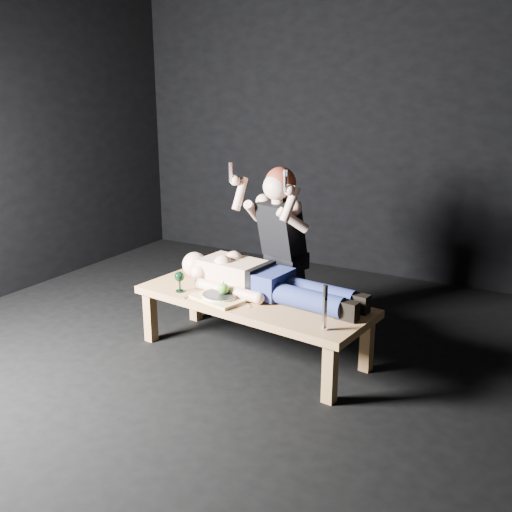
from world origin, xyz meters
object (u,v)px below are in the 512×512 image
(serving_tray, at_px, (220,298))
(goblet, at_px, (180,282))
(kneeling_woman, at_px, (288,245))
(table, at_px, (253,326))
(lying_man, at_px, (267,278))
(carving_knife, at_px, (325,308))

(serving_tray, relative_size, goblet, 2.39)
(serving_tray, bearing_deg, kneeling_woman, 79.88)
(table, relative_size, kneeling_woman, 1.29)
(lying_man, bearing_deg, serving_tray, -128.21)
(table, xyz_separation_m, lying_man, (0.06, 0.10, 0.35))
(table, height_order, kneeling_woman, kneeling_woman)
(kneeling_woman, bearing_deg, lying_man, -61.75)
(kneeling_woman, distance_m, carving_knife, 1.18)
(lying_man, relative_size, kneeling_woman, 1.25)
(lying_man, xyz_separation_m, serving_tray, (-0.25, -0.25, -0.12))
(goblet, bearing_deg, table, 16.42)
(lying_man, relative_size, serving_tray, 4.57)
(table, bearing_deg, kneeling_woman, 99.89)
(serving_tray, xyz_separation_m, carving_knife, (0.86, -0.13, 0.14))
(lying_man, distance_m, serving_tray, 0.37)
(lying_man, relative_size, carving_knife, 5.75)
(table, distance_m, goblet, 0.63)
(kneeling_woman, distance_m, goblet, 0.96)
(serving_tray, height_order, carving_knife, carving_knife)
(kneeling_woman, height_order, serving_tray, kneeling_woman)
(lying_man, height_order, serving_tray, lying_man)
(kneeling_woman, xyz_separation_m, serving_tray, (-0.14, -0.80, -0.22))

